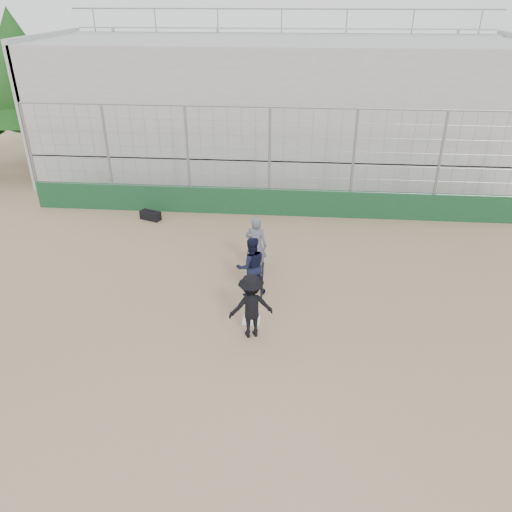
# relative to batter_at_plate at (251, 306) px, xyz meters

# --- Properties ---
(ground) EXTENTS (90.00, 90.00, 0.00)m
(ground) POSITION_rel_batter_at_plate_xyz_m (-0.06, 0.58, -0.84)
(ground) COLOR brown
(ground) RESTS_ON ground
(home_plate) EXTENTS (0.44, 0.44, 0.02)m
(home_plate) POSITION_rel_batter_at_plate_xyz_m (-0.06, 0.58, -0.83)
(home_plate) COLOR white
(home_plate) RESTS_ON ground
(backstop) EXTENTS (18.10, 0.25, 4.04)m
(backstop) POSITION_rel_batter_at_plate_xyz_m (-0.06, 7.58, 0.12)
(backstop) COLOR #12391E
(backstop) RESTS_ON ground
(bleachers) EXTENTS (20.25, 6.70, 6.98)m
(bleachers) POSITION_rel_batter_at_plate_xyz_m (-0.06, 12.53, 2.08)
(bleachers) COLOR #9A9A9A
(bleachers) RESTS_ON ground
(tree_left) EXTENTS (4.48, 4.48, 7.00)m
(tree_left) POSITION_rel_batter_at_plate_xyz_m (-11.06, 11.58, 3.55)
(tree_left) COLOR #3A2815
(tree_left) RESTS_ON ground
(batter_at_plate) EXTENTS (1.22, 0.92, 1.84)m
(batter_at_plate) POSITION_rel_batter_at_plate_xyz_m (0.00, 0.00, 0.00)
(batter_at_plate) COLOR black
(batter_at_plate) RESTS_ON ground
(catcher_crouched) EXTENTS (1.05, 0.96, 1.19)m
(catcher_crouched) POSITION_rel_batter_at_plate_xyz_m (-0.18, 1.84, -0.25)
(catcher_crouched) COLOR black
(catcher_crouched) RESTS_ON ground
(umpire) EXTENTS (0.74, 0.56, 1.63)m
(umpire) POSITION_rel_batter_at_plate_xyz_m (-0.15, 3.10, -0.03)
(umpire) COLOR #4E5563
(umpire) RESTS_ON ground
(equipment_bag) EXTENTS (0.83, 0.59, 0.37)m
(equipment_bag) POSITION_rel_batter_at_plate_xyz_m (-4.40, 6.68, -0.67)
(equipment_bag) COLOR black
(equipment_bag) RESTS_ON ground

